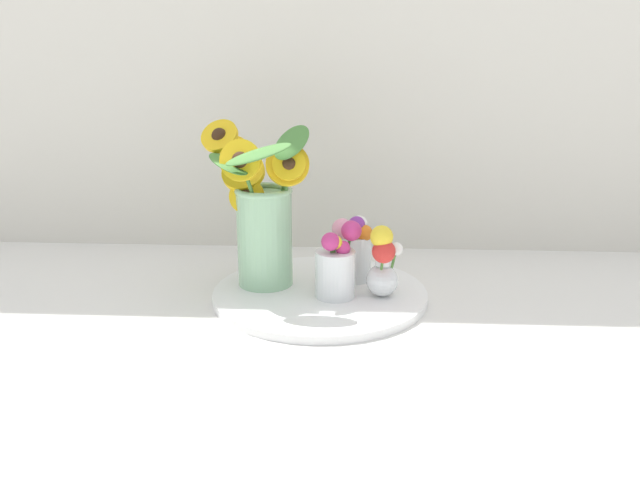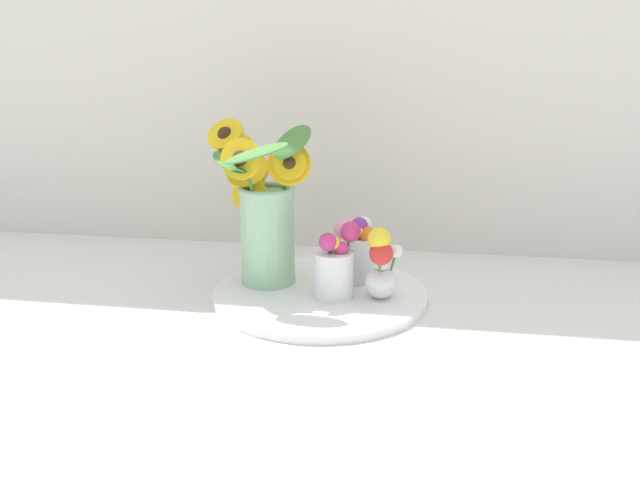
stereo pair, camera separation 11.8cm
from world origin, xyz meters
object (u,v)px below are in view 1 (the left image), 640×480
vase_small_center (336,266)px  vase_bulb_right (383,265)px  vase_small_back (354,248)px  mason_jar_sunflowers (261,218)px  serving_tray (320,294)px

vase_small_center → vase_bulb_right: same height
vase_bulb_right → vase_small_back: size_ratio=1.06×
mason_jar_sunflowers → vase_bulb_right: size_ratio=2.29×
serving_tray → vase_bulb_right: bearing=-13.3°
vase_small_center → vase_small_back: (0.03, 0.09, 0.01)m
mason_jar_sunflowers → vase_bulb_right: 0.25m
vase_small_back → mason_jar_sunflowers: bearing=-169.4°
vase_small_back → vase_small_center: bearing=-110.0°
serving_tray → vase_small_back: bearing=43.7°
mason_jar_sunflowers → vase_bulb_right: bearing=-13.5°
vase_small_center → serving_tray: bearing=138.3°
mason_jar_sunflowers → vase_small_back: (0.18, 0.03, -0.07)m
vase_small_back → serving_tray: bearing=-136.3°
mason_jar_sunflowers → vase_small_back: mason_jar_sunflowers is taller
serving_tray → vase_small_center: size_ratio=2.90×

